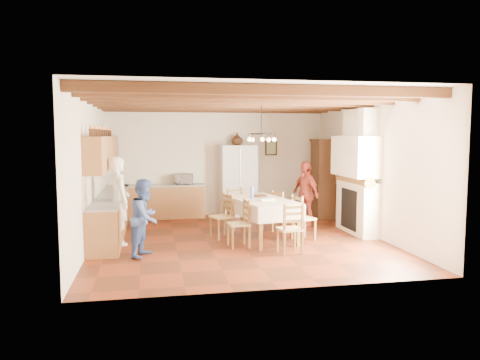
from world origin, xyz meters
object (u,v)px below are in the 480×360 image
refrigerator (238,180)px  chair_end_near (290,228)px  dining_table (261,203)px  person_man (119,201)px  chair_left_near (239,223)px  person_woman_blue (145,218)px  chair_right_near (303,217)px  chair_left_far (221,216)px  chair_end_far (238,209)px  hutch (322,178)px  microwave (184,179)px  person_woman_red (305,194)px  chair_right_far (283,211)px

refrigerator → chair_end_near: size_ratio=2.02×
dining_table → person_man: bearing=178.2°
chair_left_near → person_woman_blue: size_ratio=0.67×
dining_table → chair_left_near: 0.89m
chair_right_near → chair_left_near: bearing=86.0°
chair_left_far → dining_table: bearing=49.9°
chair_end_near → chair_end_far: size_ratio=1.00×
chair_left_near → person_woman_blue: (-1.82, -0.36, 0.24)m
dining_table → person_woman_blue: (-2.41, -0.95, -0.07)m
hutch → microwave: bearing=177.4°
chair_end_far → person_woman_red: (1.69, 0.07, 0.32)m
chair_right_far → dining_table: bearing=107.3°
chair_left_near → hutch: bearing=130.7°
hutch → chair_left_far: (-3.07, -2.05, -0.57)m
chair_right_near → chair_end_near: (-0.61, -1.03, 0.00)m
microwave → chair_right_near: bearing=-52.3°
hutch → dining_table: 3.27m
hutch → chair_right_far: 2.43m
microwave → chair_right_far: bearing=-46.8°
refrigerator → chair_left_near: bearing=-101.2°
chair_end_near → chair_end_far: (-0.56, 2.40, 0.00)m
chair_right_near → chair_right_far: same height
chair_end_far → person_woman_blue: size_ratio=0.67×
dining_table → chair_right_far: (0.66, 0.60, -0.31)m
chair_left_near → person_woman_blue: person_woman_blue is taller
person_man → chair_end_far: bearing=-87.8°
hutch → person_woman_red: 1.43m
chair_end_near → person_man: size_ratio=0.53×
hutch → chair_end_far: hutch is taller
chair_left_near → person_woman_red: size_ratio=0.60×
chair_left_near → chair_end_far: 1.76m
chair_left_far → chair_end_near: 1.88m
hutch → person_woman_blue: size_ratio=1.47×
refrigerator → chair_left_far: 2.96m
chair_left_near → dining_table: bearing=129.3°
refrigerator → dining_table: (-0.06, -3.08, -0.18)m
chair_right_far → person_woman_blue: bearing=91.7°
chair_left_far → chair_left_near: bearing=-6.2°
chair_right_far → person_man: (-3.60, -0.51, 0.42)m
chair_left_far → chair_right_near: size_ratio=1.00×
refrigerator → chair_end_far: 2.02m
person_man → person_woman_blue: size_ratio=1.26×
dining_table → refrigerator: bearing=88.9°
dining_table → person_man: (-2.94, 0.09, 0.11)m
dining_table → chair_end_near: size_ratio=2.24×
refrigerator → chair_right_far: bearing=-77.3°
refrigerator → chair_left_near: refrigerator is taller
chair_left_far → person_woman_blue: size_ratio=0.67×
chair_end_far → person_woman_blue: bearing=-150.0°
hutch → person_woman_red: hutch is taller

